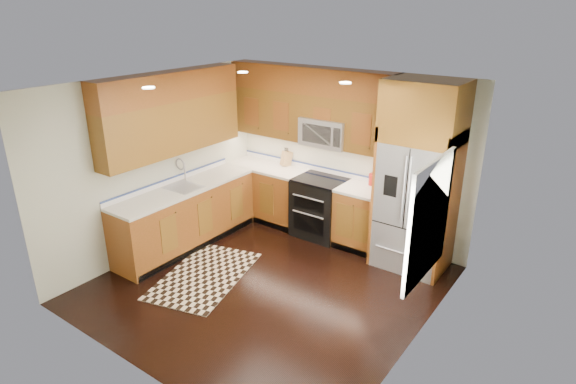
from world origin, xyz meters
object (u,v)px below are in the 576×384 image
Objects in this scene: refrigerator at (418,178)px; utensil_crock at (373,177)px; range at (320,207)px; rug at (205,275)px; knife_block at (286,158)px.

utensil_crock is (-0.78, 0.29, -0.24)m from refrigerator.
rug is at bearing -106.26° from range.
knife_block is at bearing 81.14° from rug.
range is 0.36× the size of refrigerator.
knife_block is at bearing -179.95° from utensil_crock.
knife_block is 1.59m from utensil_crock.
range is at bearing -16.68° from knife_block.
refrigerator reaches higher than range.
range is 1.76m from refrigerator.
range is at bearing 178.60° from refrigerator.
range is 0.58× the size of rug.
knife_block is (-0.25, 2.24, 1.06)m from rug.
rug is at bearing -137.49° from refrigerator.
utensil_crock is (0.77, 0.25, 0.60)m from range.
rug is at bearing -121.02° from utensil_crock.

